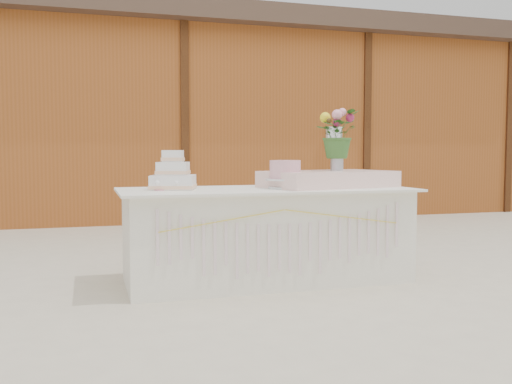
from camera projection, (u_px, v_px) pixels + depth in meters
The scene contains 9 objects.
ground at pixel (266, 280), 4.75m from camera, with size 80.00×80.00×0.00m, color beige.
barn at pixel (166, 119), 10.36m from camera, with size 12.60×4.60×3.30m.
cake_table at pixel (267, 234), 4.72m from camera, with size 2.40×1.00×0.77m.
wedding_cake at pixel (173, 176), 4.57m from camera, with size 0.43×0.43×0.31m.
pink_cake_stand at pixel (285, 173), 4.65m from camera, with size 0.32×0.32×0.23m.
satin_runner at pixel (328, 179), 4.88m from camera, with size 1.09×0.63×0.14m, color #FFD7CD.
flower_vase at pixel (337, 162), 4.98m from camera, with size 0.11×0.11×0.15m, color silver.
bouquet at pixel (337, 128), 4.96m from camera, with size 0.38×0.33×0.43m, color #346327.
loose_flowers at pixel (150, 188), 4.53m from camera, with size 0.15×0.38×0.02m, color pink, non-canonical shape.
Camera 1 is at (-1.42, -4.47, 1.07)m, focal length 40.00 mm.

